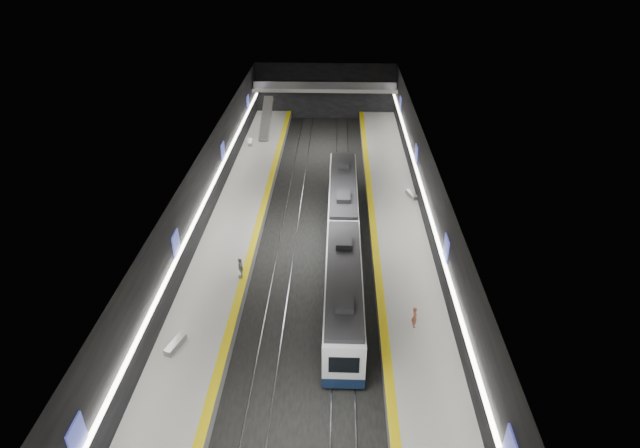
{
  "coord_description": "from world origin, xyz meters",
  "views": [
    {
      "loc": [
        1.89,
        -41.13,
        25.51
      ],
      "look_at": [
        0.47,
        -0.37,
        2.2
      ],
      "focal_mm": 30.0,
      "sensor_mm": 36.0,
      "label": 1
    }
  ],
  "objects_px": {
    "passenger_left_a": "(241,268)",
    "bench_right_far": "(412,195)",
    "escalator": "(266,118)",
    "bench_left_far": "(250,142)",
    "passenger_right_a": "(415,317)",
    "bench_left_near": "(176,345)",
    "train": "(343,237)"
  },
  "relations": [
    {
      "from": "train",
      "to": "bench_right_far",
      "type": "bearing_deg",
      "value": 55.54
    },
    {
      "from": "bench_left_far",
      "to": "passenger_left_a",
      "type": "height_order",
      "value": "passenger_left_a"
    },
    {
      "from": "bench_left_far",
      "to": "passenger_right_a",
      "type": "distance_m",
      "value": 37.74
    },
    {
      "from": "bench_left_near",
      "to": "passenger_right_a",
      "type": "xyz_separation_m",
      "value": [
        15.9,
        2.66,
        0.56
      ]
    },
    {
      "from": "escalator",
      "to": "passenger_left_a",
      "type": "height_order",
      "value": "escalator"
    },
    {
      "from": "bench_right_far",
      "to": "bench_left_far",
      "type": "bearing_deg",
      "value": 124.07
    },
    {
      "from": "bench_left_far",
      "to": "passenger_right_a",
      "type": "relative_size",
      "value": 1.14
    },
    {
      "from": "train",
      "to": "bench_right_far",
      "type": "height_order",
      "value": "train"
    },
    {
      "from": "passenger_left_a",
      "to": "bench_left_far",
      "type": "bearing_deg",
      "value": 170.58
    },
    {
      "from": "escalator",
      "to": "passenger_right_a",
      "type": "xyz_separation_m",
      "value": [
        14.88,
        -38.32,
        -1.1
      ]
    },
    {
      "from": "escalator",
      "to": "passenger_right_a",
      "type": "relative_size",
      "value": 5.0
    },
    {
      "from": "train",
      "to": "bench_left_far",
      "type": "bearing_deg",
      "value": 115.54
    },
    {
      "from": "passenger_left_a",
      "to": "bench_right_far",
      "type": "bearing_deg",
      "value": 117.69
    },
    {
      "from": "bench_left_far",
      "to": "bench_right_far",
      "type": "relative_size",
      "value": 0.98
    },
    {
      "from": "passenger_left_a",
      "to": "bench_left_near",
      "type": "bearing_deg",
      "value": -37.13
    },
    {
      "from": "bench_left_near",
      "to": "passenger_left_a",
      "type": "xyz_separation_m",
      "value": [
        3.02,
        8.03,
        0.65
      ]
    },
    {
      "from": "bench_right_far",
      "to": "passenger_right_a",
      "type": "bearing_deg",
      "value": -114.98
    },
    {
      "from": "bench_left_near",
      "to": "bench_right_far",
      "type": "xyz_separation_m",
      "value": [
        18.02,
        22.63,
        -0.01
      ]
    },
    {
      "from": "passenger_right_a",
      "to": "passenger_left_a",
      "type": "distance_m",
      "value": 13.95
    },
    {
      "from": "bench_left_near",
      "to": "passenger_left_a",
      "type": "distance_m",
      "value": 8.61
    },
    {
      "from": "bench_left_near",
      "to": "passenger_right_a",
      "type": "height_order",
      "value": "passenger_right_a"
    },
    {
      "from": "bench_left_far",
      "to": "passenger_left_a",
      "type": "xyz_separation_m",
      "value": [
        3.56,
        -28.59,
        0.66
      ]
    },
    {
      "from": "escalator",
      "to": "bench_left_near",
      "type": "bearing_deg",
      "value": -91.43
    },
    {
      "from": "bench_right_far",
      "to": "train",
      "type": "bearing_deg",
      "value": -143.37
    },
    {
      "from": "bench_left_far",
      "to": "passenger_right_a",
      "type": "xyz_separation_m",
      "value": [
        16.44,
        -33.96,
        0.58
      ]
    },
    {
      "from": "escalator",
      "to": "bench_right_far",
      "type": "bearing_deg",
      "value": -47.2
    },
    {
      "from": "bench_left_near",
      "to": "passenger_right_a",
      "type": "bearing_deg",
      "value": 28.45
    },
    {
      "from": "escalator",
      "to": "bench_left_far",
      "type": "distance_m",
      "value": 4.92
    },
    {
      "from": "escalator",
      "to": "passenger_left_a",
      "type": "relative_size",
      "value": 4.54
    },
    {
      "from": "escalator",
      "to": "bench_left_far",
      "type": "height_order",
      "value": "escalator"
    },
    {
      "from": "bench_left_near",
      "to": "bench_left_far",
      "type": "xyz_separation_m",
      "value": [
        -0.54,
        36.63,
        -0.01
      ]
    },
    {
      "from": "bench_right_far",
      "to": "passenger_right_a",
      "type": "xyz_separation_m",
      "value": [
        -2.12,
        -19.96,
        0.57
      ]
    }
  ]
}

